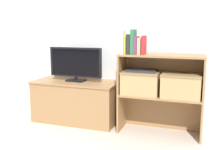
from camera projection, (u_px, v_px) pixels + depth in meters
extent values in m
plane|color=#BCB2A3|center=(107.00, 132.00, 2.85)|extent=(16.00, 16.00, 0.00)
cube|color=silver|center=(121.00, 21.00, 3.09)|extent=(10.00, 0.05, 2.40)
cube|color=olive|center=(77.00, 102.00, 3.17)|extent=(1.00, 0.45, 0.47)
cube|color=olive|center=(76.00, 82.00, 3.12)|extent=(1.02, 0.47, 0.02)
cube|color=black|center=(76.00, 80.00, 3.12)|extent=(0.22, 0.14, 0.02)
cylinder|color=black|center=(76.00, 78.00, 3.12)|extent=(0.04, 0.04, 0.04)
cube|color=black|center=(76.00, 62.00, 3.08)|extent=(0.65, 0.03, 0.35)
cube|color=black|center=(75.00, 62.00, 3.07)|extent=(0.60, 0.00, 0.30)
cube|color=olive|center=(122.00, 110.00, 2.93)|extent=(0.02, 0.33, 0.42)
cube|color=olive|center=(202.00, 118.00, 2.66)|extent=(0.02, 0.33, 0.42)
cube|color=olive|center=(162.00, 110.00, 2.94)|extent=(0.83, 0.02, 0.42)
cube|color=olive|center=(160.00, 96.00, 2.76)|extent=(0.83, 0.33, 0.02)
cube|color=olive|center=(122.00, 73.00, 2.85)|extent=(0.02, 0.33, 0.43)
cube|color=olive|center=(204.00, 77.00, 2.58)|extent=(0.02, 0.33, 0.43)
cube|color=olive|center=(163.00, 73.00, 2.87)|extent=(0.83, 0.02, 0.43)
cube|color=olive|center=(162.00, 55.00, 2.68)|extent=(0.83, 0.33, 0.02)
cube|color=silver|center=(124.00, 42.00, 2.73)|extent=(0.03, 0.15, 0.24)
cube|color=gold|center=(126.00, 45.00, 2.72)|extent=(0.02, 0.14, 0.19)
cube|color=#232328|center=(130.00, 44.00, 2.71)|extent=(0.04, 0.13, 0.20)
cube|color=#286638|center=(133.00, 42.00, 2.69)|extent=(0.03, 0.14, 0.25)
cube|color=#6B2D66|center=(137.00, 45.00, 2.69)|extent=(0.03, 0.16, 0.18)
cube|color=tan|center=(140.00, 46.00, 2.68)|extent=(0.03, 0.16, 0.17)
cube|color=#B22328|center=(144.00, 45.00, 2.66)|extent=(0.03, 0.13, 0.19)
cube|color=tan|center=(141.00, 83.00, 2.79)|extent=(0.38, 0.29, 0.24)
cube|color=olive|center=(141.00, 73.00, 2.77)|extent=(0.39, 0.30, 0.02)
cube|color=tan|center=(181.00, 85.00, 2.65)|extent=(0.38, 0.29, 0.24)
cube|color=olive|center=(182.00, 75.00, 2.64)|extent=(0.39, 0.30, 0.02)
cube|color=#2D2D33|center=(141.00, 70.00, 2.76)|extent=(0.32, 0.21, 0.02)
cylinder|color=#99999E|center=(141.00, 69.00, 2.76)|extent=(0.02, 0.02, 0.00)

